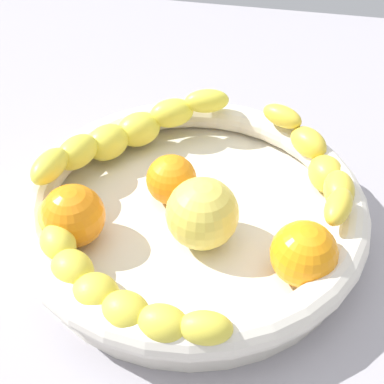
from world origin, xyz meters
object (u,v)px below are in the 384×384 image
Objects in this scene: banana_draped_right at (104,285)px; fruit_bowl at (192,210)px; orange_mid_right at (171,179)px; apple_yellow at (202,214)px; banana_arching_top at (127,133)px; orange_mid_left at (304,254)px; banana_draped_left at (320,166)px; orange_front at (73,216)px.

fruit_bowl is at bearing -111.25° from banana_draped_right.
orange_mid_right is at bearing -99.17° from banana_draped_right.
orange_mid_right is (-2.34, -14.48, -0.01)cm from banana_draped_right.
apple_yellow is at bearing -125.30° from banana_draped_right.
banana_arching_top is 3.35× the size of orange_mid_left.
banana_draped_right is 1.04× the size of banana_arching_top.
banana_draped_left is 25.91cm from banana_draped_right.
banana_draped_right is 3.96× the size of orange_mid_right.
banana_draped_right is 20.69cm from banana_arching_top.
orange_front is at bearing 44.30° from orange_mid_right.
orange_mid_left is (-21.68, 0.24, -0.06)cm from orange_front.
orange_front is at bearing 84.84° from banana_arching_top.
apple_yellow reaches higher than banana_draped_right.
banana_draped_left is 2.69× the size of apple_yellow.
fruit_bowl is 1.75× the size of banana_arching_top.
orange_mid_right is at bearing -35.77° from fruit_bowl.
fruit_bowl is 1.88× the size of banana_draped_left.
fruit_bowl is 14.31cm from banana_draped_left.
apple_yellow is (-1.69, 3.30, 2.94)cm from fruit_bowl.
banana_draped_left is 15.72cm from orange_mid_right.
banana_arching_top is at bearing -2.56° from banana_draped_left.
orange_mid_right is 0.76× the size of apple_yellow.
fruit_bowl is at bearing 140.17° from banana_arching_top.
fruit_bowl is 1.69× the size of banana_draped_right.
orange_front is 21.68cm from orange_mid_left.
banana_draped_right is 3.47× the size of orange_mid_left.
banana_draped_left is at bearing -137.06° from apple_yellow.
banana_draped_right is (4.91, 12.63, 2.10)cm from fruit_bowl.
banana_arching_top reaches higher than orange_mid_right.
orange_front is at bearing 28.56° from banana_draped_left.
orange_mid_left is 10.03cm from apple_yellow.
banana_draped_left reaches higher than orange_mid_right.
banana_draped_left is at bearing -151.77° from fruit_bowl.
fruit_bowl is at bearing -62.91° from apple_yellow.
orange_front is (5.42, -6.91, 0.42)cm from banana_draped_right.
banana_draped_right is 8.79cm from orange_front.
orange_mid_left is at bearing 150.70° from orange_mid_right.
apple_yellow is at bearing 42.94° from banana_draped_left.
orange_front is (10.33, 5.71, 2.52)cm from fruit_bowl.
fruit_bowl is at bearing -151.04° from orange_front.
orange_front is (1.20, 13.33, -0.43)cm from banana_arching_top.
banana_draped_left is at bearing 177.44° from banana_arching_top.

